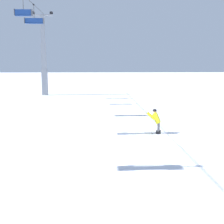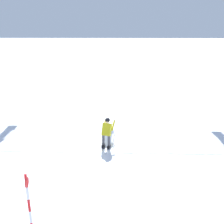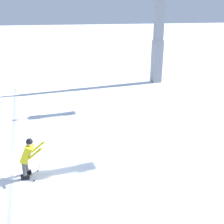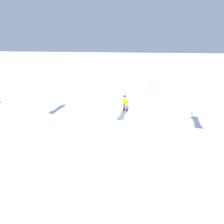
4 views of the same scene
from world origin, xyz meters
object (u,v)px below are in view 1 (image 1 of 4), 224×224
lift_tower_far (44,61)px  chairlift_seat_farthest (34,21)px  skier_carving_main (156,119)px  chairlift_seat_fourth (23,12)px

lift_tower_far → chairlift_seat_farthest: size_ratio=5.08×
skier_carving_main → lift_tower_far: 25.13m
chairlift_seat_fourth → chairlift_seat_farthest: same height
skier_carving_main → chairlift_seat_farthest: chairlift_seat_farthest is taller
lift_tower_far → chairlift_seat_farthest: (-5.18, 0.00, 4.39)m
chairlift_seat_fourth → chairlift_seat_farthest: 4.77m
lift_tower_far → chairlift_seat_farthest: lift_tower_far is taller
lift_tower_far → chairlift_seat_fourth: 10.92m
skier_carving_main → chairlift_seat_farthest: (17.29, 10.62, 8.09)m
skier_carving_main → chairlift_seat_farthest: size_ratio=0.83×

